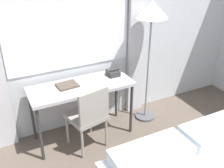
{
  "coord_description": "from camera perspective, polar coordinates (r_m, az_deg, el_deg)",
  "views": [
    {
      "loc": [
        -1.29,
        0.24,
        2.16
      ],
      "look_at": [
        -0.18,
        2.45,
        0.89
      ],
      "focal_mm": 42.0,
      "sensor_mm": 36.0,
      "label": 1
    }
  ],
  "objects": [
    {
      "name": "wall_back_with_window",
      "position": [
        3.29,
        -3.75,
        12.97
      ],
      "size": [
        5.37,
        0.13,
        2.7
      ],
      "color": "silver",
      "rests_on": "ground_plane"
    },
    {
      "name": "desk",
      "position": [
        3.14,
        -6.68,
        -1.32
      ],
      "size": [
        1.24,
        0.49,
        0.74
      ],
      "color": "#B2B2B7",
      "rests_on": "ground_plane"
    },
    {
      "name": "desk_chair",
      "position": [
        3.03,
        -5.11,
        -6.59
      ],
      "size": [
        0.47,
        0.47,
        0.83
      ],
      "rotation": [
        0.0,
        0.0,
        0.21
      ],
      "color": "gray",
      "rests_on": "ground_plane"
    },
    {
      "name": "standing_lamp",
      "position": [
        3.28,
        8.59,
        13.82
      ],
      "size": [
        0.4,
        0.4,
        1.64
      ],
      "color": "#4C4C51",
      "rests_on": "ground_plane"
    },
    {
      "name": "telephone",
      "position": [
        3.32,
        0.2,
        2.51
      ],
      "size": [
        0.16,
        0.16,
        0.09
      ],
      "color": "#2D2D2D",
      "rests_on": "desk"
    },
    {
      "name": "book",
      "position": [
        3.11,
        -9.73,
        -0.24
      ],
      "size": [
        0.25,
        0.21,
        0.02
      ],
      "rotation": [
        0.0,
        0.0,
        0.08
      ],
      "color": "#4C4238",
      "rests_on": "desk"
    }
  ]
}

